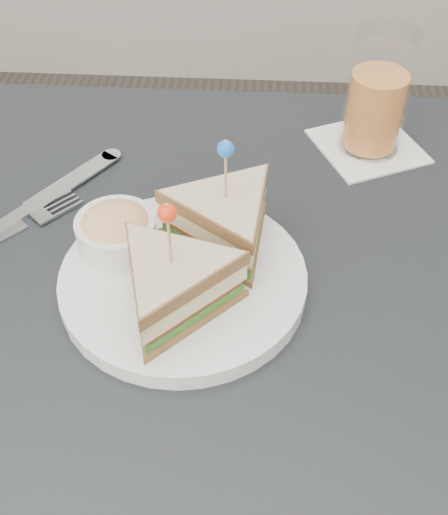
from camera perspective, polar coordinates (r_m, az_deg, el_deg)
table at (r=0.71m, az=-0.86°, el=-7.71°), size 0.80×0.80×0.75m
plate_meal at (r=0.64m, az=-3.20°, el=0.19°), size 0.31×0.31×0.15m
cutlery_fork at (r=0.76m, az=-18.37°, el=2.14°), size 0.15×0.16×0.01m
cutlery_knife at (r=0.78m, az=-16.23°, el=4.55°), size 0.16×0.21×0.01m
drink_set at (r=0.83m, az=13.31°, el=13.37°), size 0.16×0.16×0.16m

